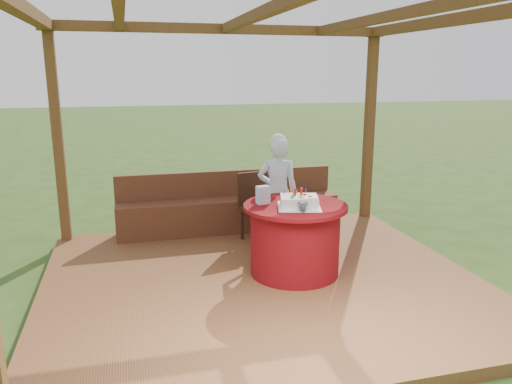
{
  "coord_description": "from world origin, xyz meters",
  "views": [
    {
      "loc": [
        -1.3,
        -4.73,
        2.25
      ],
      "look_at": [
        0.0,
        0.25,
        1.0
      ],
      "focal_mm": 35.0,
      "sensor_mm": 36.0,
      "label": 1
    }
  ],
  "objects_px": {
    "bench": "(229,211)",
    "elderly_woman": "(278,190)",
    "gift_bag": "(263,195)",
    "drinking_glass": "(303,207)",
    "table": "(295,239)",
    "chair": "(257,203)",
    "birthday_cake": "(299,201)"
  },
  "relations": [
    {
      "from": "table",
      "to": "chair",
      "type": "height_order",
      "value": "chair"
    },
    {
      "from": "bench",
      "to": "drinking_glass",
      "type": "distance_m",
      "value": 2.05
    },
    {
      "from": "elderly_woman",
      "to": "birthday_cake",
      "type": "xyz_separation_m",
      "value": [
        -0.08,
        -1.0,
        0.12
      ]
    },
    {
      "from": "bench",
      "to": "drinking_glass",
      "type": "xyz_separation_m",
      "value": [
        0.36,
        -1.95,
        0.55
      ]
    },
    {
      "from": "bench",
      "to": "table",
      "type": "xyz_separation_m",
      "value": [
        0.38,
        -1.66,
        0.12
      ]
    },
    {
      "from": "bench",
      "to": "gift_bag",
      "type": "relative_size",
      "value": 15.75
    },
    {
      "from": "birthday_cake",
      "to": "chair",
      "type": "bearing_deg",
      "value": 95.2
    },
    {
      "from": "gift_bag",
      "to": "drinking_glass",
      "type": "distance_m",
      "value": 0.51
    },
    {
      "from": "chair",
      "to": "birthday_cake",
      "type": "distance_m",
      "value": 1.32
    },
    {
      "from": "chair",
      "to": "elderly_woman",
      "type": "bearing_deg",
      "value": -54.13
    },
    {
      "from": "bench",
      "to": "chair",
      "type": "distance_m",
      "value": 0.6
    },
    {
      "from": "birthday_cake",
      "to": "gift_bag",
      "type": "distance_m",
      "value": 0.4
    },
    {
      "from": "elderly_woman",
      "to": "gift_bag",
      "type": "distance_m",
      "value": 0.89
    },
    {
      "from": "bench",
      "to": "birthday_cake",
      "type": "height_order",
      "value": "birthday_cake"
    },
    {
      "from": "table",
      "to": "gift_bag",
      "type": "distance_m",
      "value": 0.58
    },
    {
      "from": "chair",
      "to": "drinking_glass",
      "type": "bearing_deg",
      "value": -86.56
    },
    {
      "from": "bench",
      "to": "chair",
      "type": "height_order",
      "value": "chair"
    },
    {
      "from": "table",
      "to": "elderly_woman",
      "type": "distance_m",
      "value": 0.96
    },
    {
      "from": "chair",
      "to": "gift_bag",
      "type": "distance_m",
      "value": 1.13
    },
    {
      "from": "elderly_woman",
      "to": "gift_bag",
      "type": "xyz_separation_m",
      "value": [
        -0.4,
        -0.78,
        0.16
      ]
    },
    {
      "from": "table",
      "to": "birthday_cake",
      "type": "relative_size",
      "value": 2.07
    },
    {
      "from": "bench",
      "to": "elderly_woman",
      "type": "bearing_deg",
      "value": -58.57
    },
    {
      "from": "bench",
      "to": "elderly_woman",
      "type": "xyz_separation_m",
      "value": [
        0.46,
        -0.76,
        0.44
      ]
    },
    {
      "from": "bench",
      "to": "elderly_woman",
      "type": "height_order",
      "value": "elderly_woman"
    },
    {
      "from": "table",
      "to": "drinking_glass",
      "type": "relative_size",
      "value": 10.58
    },
    {
      "from": "drinking_glass",
      "to": "birthday_cake",
      "type": "bearing_deg",
      "value": 81.44
    },
    {
      "from": "bench",
      "to": "elderly_woman",
      "type": "relative_size",
      "value": 2.14
    },
    {
      "from": "table",
      "to": "drinking_glass",
      "type": "distance_m",
      "value": 0.51
    },
    {
      "from": "bench",
      "to": "gift_bag",
      "type": "distance_m",
      "value": 1.65
    },
    {
      "from": "table",
      "to": "birthday_cake",
      "type": "xyz_separation_m",
      "value": [
        0.0,
        -0.1,
        0.43
      ]
    },
    {
      "from": "birthday_cake",
      "to": "bench",
      "type": "bearing_deg",
      "value": 102.32
    },
    {
      "from": "table",
      "to": "gift_bag",
      "type": "bearing_deg",
      "value": 158.89
    }
  ]
}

